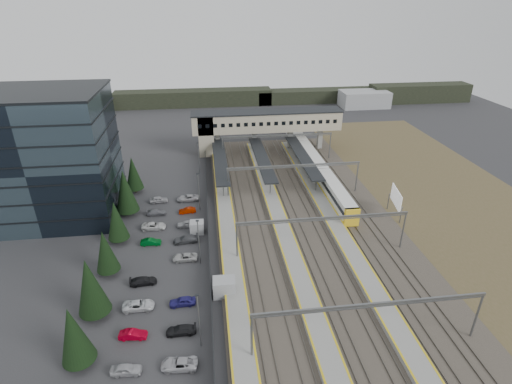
{
  "coord_description": "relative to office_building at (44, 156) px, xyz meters",
  "views": [
    {
      "loc": [
        -5.81,
        -61.46,
        39.13
      ],
      "look_at": [
        3.23,
        8.65,
        4.0
      ],
      "focal_mm": 28.0,
      "sensor_mm": 36.0,
      "label": 1
    }
  ],
  "objects": [
    {
      "name": "billboard",
      "position": [
        65.69,
        -9.28,
        -8.33
      ],
      "size": [
        1.28,
        6.5,
        5.69
      ],
      "color": "slate",
      "rests_on": "ground"
    },
    {
      "name": "car_park",
      "position": [
        22.65,
        -17.94,
        -11.59
      ],
      "size": [
        10.62,
        44.72,
        1.29
      ],
      "color": "#A9A9AE",
      "rests_on": "ground"
    },
    {
      "name": "rail_corridor",
      "position": [
        45.34,
        -7.0,
        -11.9
      ],
      "size": [
        34.0,
        90.0,
        0.92
      ],
      "color": "#3A342E",
      "rests_on": "ground"
    },
    {
      "name": "treeline_far",
      "position": [
        59.81,
        80.28,
        -9.24
      ],
      "size": [
        170.0,
        19.0,
        7.0
      ],
      "color": "black",
      "rests_on": "ground"
    },
    {
      "name": "relay_cabin_far",
      "position": [
        27.47,
        -10.56,
        -11.06
      ],
      "size": [
        2.54,
        2.14,
        2.27
      ],
      "color": "#999B9E",
      "rests_on": "ground"
    },
    {
      "name": "relay_cabin_near",
      "position": [
        31.44,
        -28.0,
        -10.85
      ],
      "size": [
        3.28,
        2.46,
        2.68
      ],
      "color": "#999B9E",
      "rests_on": "ground"
    },
    {
      "name": "office_building",
      "position": [
        0.0,
        0.0,
        0.0
      ],
      "size": [
        24.3,
        18.3,
        24.3
      ],
      "color": "#3A4D58",
      "rests_on": "ground"
    },
    {
      "name": "lampposts",
      "position": [
        28.0,
        -10.75,
        -7.86
      ],
      "size": [
        0.5,
        53.25,
        8.07
      ],
      "color": "slate",
      "rests_on": "ground"
    },
    {
      "name": "fence",
      "position": [
        29.5,
        -7.0,
        -11.19
      ],
      "size": [
        0.08,
        90.0,
        2.0
      ],
      "color": "#26282B",
      "rests_on": "ground"
    },
    {
      "name": "scrub_east",
      "position": [
        81.0,
        -7.0,
        -12.16
      ],
      "size": [
        34.0,
        120.0,
        0.06
      ],
      "color": "#4D4628",
      "rests_on": "ground"
    },
    {
      "name": "ground",
      "position": [
        36.0,
        -12.0,
        -12.19
      ],
      "size": [
        220.0,
        220.0,
        0.0
      ],
      "primitive_type": "plane",
      "color": "#2B2B2D",
      "rests_on": "ground"
    },
    {
      "name": "footbridge",
      "position": [
        43.7,
        30.0,
        -4.26
      ],
      "size": [
        40.4,
        6.4,
        11.2
      ],
      "color": "tan",
      "rests_on": "ground"
    },
    {
      "name": "gantries",
      "position": [
        48.0,
        -9.0,
        -6.2
      ],
      "size": [
        28.4,
        62.28,
        7.17
      ],
      "color": "slate",
      "rests_on": "ground"
    },
    {
      "name": "train",
      "position": [
        56.0,
        16.47,
        -10.19
      ],
      "size": [
        2.8,
        58.47,
        3.52
      ],
      "color": "silver",
      "rests_on": "ground"
    },
    {
      "name": "conifer_row",
      "position": [
        14.0,
        -15.86,
        -7.36
      ],
      "size": [
        4.42,
        49.82,
        9.5
      ],
      "color": "black",
      "rests_on": "ground"
    },
    {
      "name": "canopies",
      "position": [
        43.0,
        15.0,
        -8.27
      ],
      "size": [
        23.1,
        30.0,
        3.28
      ],
      "color": "black",
      "rests_on": "ground"
    }
  ]
}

